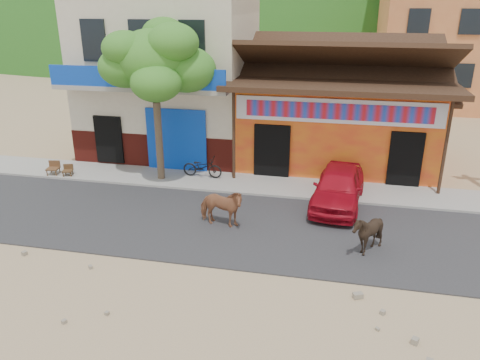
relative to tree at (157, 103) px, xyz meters
The scene contains 13 objects.
ground 8.03m from the tree, 51.58° to the right, with size 120.00×120.00×0.00m, color #9E825B.
road 6.45m from the tree, 35.66° to the right, with size 60.00×5.00×0.04m, color #28282B.
sidewalk 5.53m from the tree, ahead, with size 60.00×2.00×0.12m, color gray.
dance_club 7.93m from the tree, 32.47° to the left, with size 8.00×6.00×3.60m, color orange.
cafe_building 4.31m from the tree, 102.09° to the left, with size 7.00×6.00×7.00m, color beige.
apartment_front 22.90m from the tree, 53.23° to the left, with size 9.00×9.00×12.00m, color #CC723F.
tree is the anchor object (origin of this frame).
cow_tan 5.31m from the tree, 45.95° to the right, with size 0.69×1.50×1.27m, color #9C603E.
cow_dark 9.07m from the tree, 28.42° to the right, with size 0.98×1.10×1.21m, color black.
red_car 7.30m from the tree, ahead, with size 1.59×3.94×1.34m, color #AA0C1C.
scooter 3.05m from the tree, 16.16° to the left, with size 0.55×1.59×0.83m, color black.
cafe_chair_left 4.60m from the tree, behind, with size 0.37×0.37×0.80m, color #492618, non-canonical shape.
cafe_chair_right 5.09m from the tree, behind, with size 0.45×0.45×0.97m, color #4E331A, non-canonical shape.
Camera 1 is at (1.99, -10.39, 6.73)m, focal length 35.00 mm.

